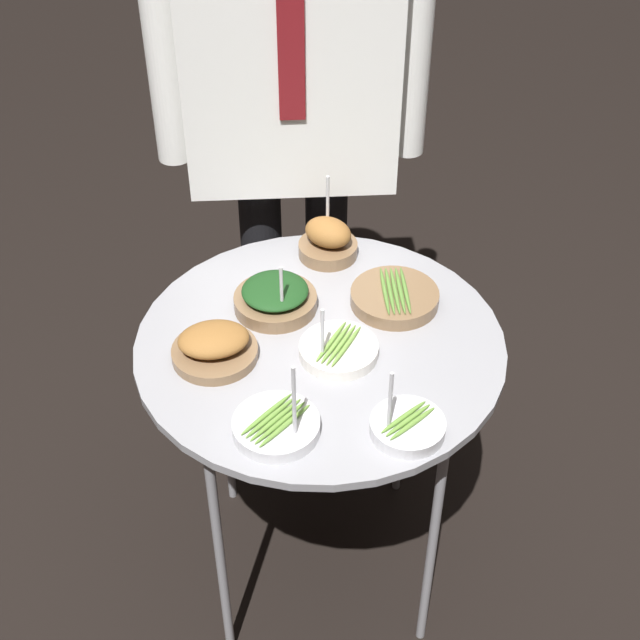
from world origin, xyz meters
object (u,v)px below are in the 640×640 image
bowl_roast_front_center (214,346)px  waiter_figure (290,81)px  serving_cart (320,358)px  bowl_asparagus_mid_right (276,426)px  bowl_asparagus_back_left (395,297)px  bowl_spinach_mid_left (275,298)px  bowl_asparagus_front_right (407,426)px  bowl_roast_front_left (328,241)px  bowl_asparagus_far_rim (339,349)px

bowl_roast_front_center → waiter_figure: bearing=72.2°
serving_cart → bowl_asparagus_mid_right: 0.26m
serving_cart → bowl_asparagus_mid_right: (-0.09, -0.23, 0.06)m
bowl_asparagus_back_left → bowl_spinach_mid_left: 0.24m
serving_cart → bowl_roast_front_center: size_ratio=4.39×
serving_cart → bowl_asparagus_front_right: size_ratio=4.78×
bowl_asparagus_back_left → waiter_figure: 0.52m
serving_cart → bowl_roast_front_left: bowl_roast_front_left is taller
serving_cart → waiter_figure: waiter_figure is taller
serving_cart → bowl_asparagus_back_left: bearing=33.3°
serving_cart → bowl_asparagus_far_rim: bowl_asparagus_far_rim is taller
bowl_roast_front_left → bowl_spinach_mid_left: (-0.12, -0.17, -0.01)m
bowl_asparagus_far_rim → bowl_asparagus_mid_right: size_ratio=0.85×
serving_cart → bowl_asparagus_front_right: bearing=-61.8°
serving_cart → bowl_roast_front_center: bowl_roast_front_center is taller
bowl_asparagus_far_rim → serving_cart: bearing=125.7°
bowl_asparagus_front_right → bowl_spinach_mid_left: size_ratio=0.90×
bowl_roast_front_left → bowl_asparagus_mid_right: bearing=-103.7°
serving_cart → bowl_asparagus_back_left: (0.16, 0.10, 0.06)m
bowl_roast_front_left → waiter_figure: (-0.07, 0.21, 0.27)m
bowl_spinach_mid_left → bowl_roast_front_left: bearing=56.0°
bowl_asparagus_far_rim → bowl_roast_front_center: size_ratio=0.92×
serving_cart → bowl_asparagus_far_rim: bearing=-54.3°
bowl_asparagus_front_right → bowl_asparagus_back_left: bearing=86.2°
bowl_spinach_mid_left → bowl_asparagus_mid_right: bowl_asparagus_mid_right is taller
bowl_roast_front_center → bowl_asparagus_front_right: size_ratio=1.09×
bowl_asparagus_front_right → bowl_asparagus_back_left: 0.35m
bowl_asparagus_far_rim → bowl_roast_front_center: (-0.23, 0.01, 0.01)m
serving_cart → waiter_figure: size_ratio=0.44×
bowl_roast_front_center → bowl_asparagus_mid_right: (0.11, -0.20, -0.01)m
bowl_asparagus_far_rim → bowl_spinach_mid_left: size_ratio=0.90×
bowl_roast_front_left → bowl_asparagus_back_left: bearing=-55.1°
bowl_asparagus_far_rim → bowl_spinach_mid_left: bowl_spinach_mid_left is taller
bowl_asparagus_far_rim → bowl_asparagus_front_right: (0.10, -0.20, 0.00)m
bowl_roast_front_left → bowl_asparagus_mid_right: size_ratio=1.00×
bowl_asparagus_front_right → waiter_figure: (-0.17, 0.73, 0.29)m
bowl_spinach_mid_left → waiter_figure: 0.48m
bowl_asparagus_back_left → waiter_figure: (-0.19, 0.38, 0.29)m
bowl_asparagus_front_right → bowl_asparagus_mid_right: bearing=176.0°
bowl_asparagus_far_rim → bowl_roast_front_left: size_ratio=0.86×
serving_cart → bowl_roast_front_left: bearing=82.8°
bowl_asparagus_back_left → bowl_asparagus_far_rim: bearing=-130.2°
bowl_asparagus_front_right → bowl_roast_front_left: (-0.10, 0.52, 0.02)m
serving_cart → bowl_spinach_mid_left: 0.15m
serving_cart → bowl_spinach_mid_left: bearing=128.5°
bowl_spinach_mid_left → bowl_asparagus_far_rim: bearing=-52.3°
bowl_roast_front_center → bowl_asparagus_mid_right: bearing=-60.9°
bowl_asparagus_front_right → bowl_roast_front_center: bearing=147.4°
bowl_roast_front_center → waiter_figure: size_ratio=0.10×
bowl_spinach_mid_left → bowl_asparagus_mid_right: size_ratio=0.95×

